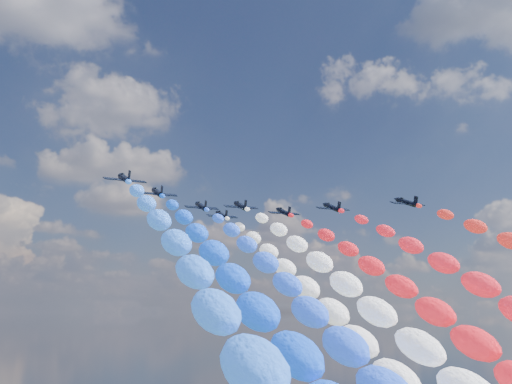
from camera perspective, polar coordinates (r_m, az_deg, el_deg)
name	(u,v)px	position (r m, az deg, el deg)	size (l,w,h in m)	color
jet_0	(125,178)	(116.93, -12.57, 1.29)	(8.09, 10.85, 2.39)	black
trail_0	(234,372)	(55.26, -2.17, -16.94)	(6.47, 119.72, 64.66)	blue
jet_1	(158,192)	(129.22, -9.48, -0.05)	(8.09, 10.85, 2.39)	black
trail_1	(275,360)	(68.85, 1.87, -15.88)	(6.47, 119.72, 64.66)	blue
jet_2	(201,206)	(144.59, -5.31, -1.38)	(8.09, 10.85, 2.39)	black
trail_2	(328,350)	(86.19, 6.94, -14.93)	(6.47, 119.72, 64.66)	blue
jet_3	(240,206)	(143.32, -1.51, -1.33)	(8.09, 10.85, 2.39)	black
trail_3	(397,351)	(87.13, 13.49, -14.67)	(6.47, 119.72, 64.66)	white
jet_4	(222,215)	(157.28, -3.33, -2.23)	(8.09, 10.85, 2.39)	black
trail_4	(344,345)	(99.84, 8.52, -14.42)	(6.47, 119.72, 64.66)	white
jet_5	(283,212)	(152.30, 2.67, -1.93)	(8.09, 10.85, 2.39)	black
trail_5	(454,347)	(98.71, 18.59, -13.99)	(6.47, 119.72, 64.66)	red
jet_6	(332,207)	(146.67, 7.34, -1.48)	(8.09, 10.85, 2.39)	black
jet_7	(406,202)	(143.16, 14.31, -0.96)	(8.09, 10.85, 2.39)	black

